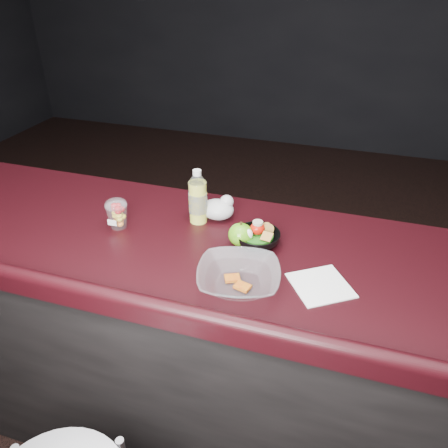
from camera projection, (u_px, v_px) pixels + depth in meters
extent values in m
plane|color=black|center=(327.00, 0.00, 4.25)|extent=(7.00, 0.00, 7.00)
cube|color=black|center=(193.00, 349.00, 1.77)|extent=(4.00, 0.65, 0.98)
cube|color=black|center=(188.00, 245.00, 1.50)|extent=(4.06, 0.71, 0.04)
cylinder|color=#DFE73B|center=(198.00, 202.00, 1.57)|extent=(0.06, 0.06, 0.16)
cylinder|color=white|center=(198.00, 202.00, 1.57)|extent=(0.07, 0.07, 0.16)
cone|color=white|center=(197.00, 179.00, 1.52)|extent=(0.06, 0.06, 0.03)
cylinder|color=white|center=(197.00, 173.00, 1.51)|extent=(0.03, 0.03, 0.02)
cylinder|color=#072D99|center=(198.00, 202.00, 1.57)|extent=(0.07, 0.07, 0.07)
ellipsoid|color=white|center=(116.00, 205.00, 1.52)|extent=(0.08, 0.08, 0.04)
ellipsoid|color=#308D10|center=(241.00, 235.00, 1.45)|extent=(0.09, 0.09, 0.08)
cylinder|color=black|center=(241.00, 224.00, 1.43)|extent=(0.01, 0.01, 0.01)
ellipsoid|color=silver|center=(217.00, 209.00, 1.61)|extent=(0.12, 0.10, 0.07)
sphere|color=silver|center=(227.00, 202.00, 1.60)|extent=(0.05, 0.05, 0.05)
imported|color=black|center=(257.00, 239.00, 1.46)|extent=(0.16, 0.16, 0.05)
cylinder|color=#0F470C|center=(258.00, 236.00, 1.46)|extent=(0.11, 0.11, 0.01)
ellipsoid|color=#B91407|center=(258.00, 228.00, 1.45)|extent=(0.05, 0.05, 0.04)
cylinder|color=beige|center=(258.00, 223.00, 1.44)|extent=(0.03, 0.03, 0.01)
ellipsoid|color=white|center=(248.00, 235.00, 1.44)|extent=(0.03, 0.03, 0.04)
imported|color=silver|center=(239.00, 277.00, 1.27)|extent=(0.29, 0.29, 0.06)
cube|color=#990F0C|center=(232.00, 278.00, 1.30)|extent=(0.06, 0.05, 0.01)
cube|color=#990F0C|center=(242.00, 287.00, 1.26)|extent=(0.05, 0.04, 0.01)
cube|color=white|center=(321.00, 285.00, 1.29)|extent=(0.22, 0.22, 0.00)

